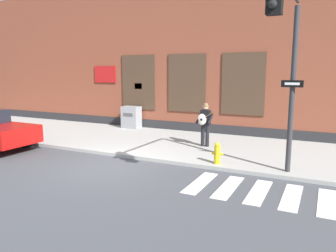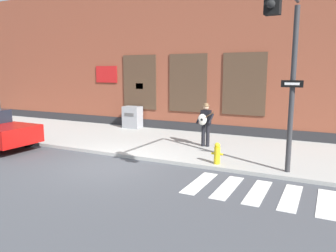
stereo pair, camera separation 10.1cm
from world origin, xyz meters
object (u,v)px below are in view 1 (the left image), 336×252
Objects in this scene: busker at (205,122)px; traffic_light at (287,51)px; utility_box at (131,117)px; fire_hydrant at (217,153)px.

busker is 5.32m from traffic_light.
utility_box is (-4.94, 2.42, -0.41)m from busker.
utility_box is 1.62× the size of fire_hydrant.
traffic_light is at bearing -35.11° from utility_box.
busker reaches higher than utility_box.
busker reaches higher than fire_hydrant.
fire_hydrant is (6.16, -4.59, -0.22)m from utility_box.
traffic_light is 7.03× the size of fire_hydrant.
traffic_light reaches higher than utility_box.
busker is 2.57m from fire_hydrant.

